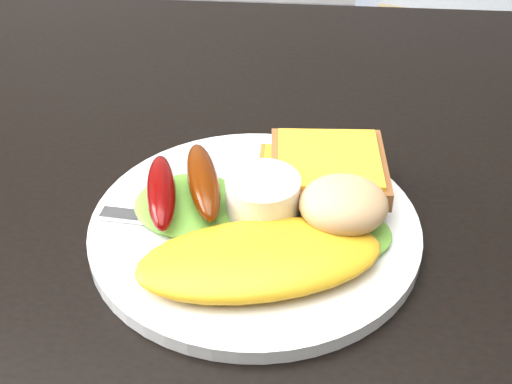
% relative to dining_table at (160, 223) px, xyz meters
% --- Properties ---
extents(dining_table, '(1.20, 0.80, 0.04)m').
position_rel_dining_table_xyz_m(dining_table, '(0.00, 0.00, 0.00)').
color(dining_table, black).
rests_on(dining_table, ground).
extents(dining_chair, '(0.49, 0.49, 0.05)m').
position_rel_dining_table_xyz_m(dining_chair, '(0.39, 0.89, -0.28)').
color(dining_chair, tan).
rests_on(dining_chair, ground).
extents(plate, '(0.24, 0.24, 0.01)m').
position_rel_dining_table_xyz_m(plate, '(0.08, -0.03, 0.03)').
color(plate, white).
rests_on(plate, dining_table).
extents(lettuce_left, '(0.10, 0.09, 0.01)m').
position_rel_dining_table_xyz_m(lettuce_left, '(0.03, -0.02, 0.04)').
color(lettuce_left, olive).
rests_on(lettuce_left, plate).
extents(lettuce_right, '(0.08, 0.07, 0.01)m').
position_rel_dining_table_xyz_m(lettuce_right, '(0.14, -0.04, 0.04)').
color(lettuce_right, '#55A139').
rests_on(lettuce_right, plate).
extents(omelette, '(0.18, 0.12, 0.02)m').
position_rel_dining_table_xyz_m(omelette, '(0.09, -0.08, 0.04)').
color(omelette, orange).
rests_on(omelette, plate).
extents(sausage_a, '(0.04, 0.09, 0.02)m').
position_rel_dining_table_xyz_m(sausage_a, '(0.01, -0.03, 0.05)').
color(sausage_a, '#670803').
rests_on(sausage_a, lettuce_left).
extents(sausage_b, '(0.05, 0.10, 0.02)m').
position_rel_dining_table_xyz_m(sausage_b, '(0.04, -0.01, 0.05)').
color(sausage_b, '#5D1A05').
rests_on(sausage_b, lettuce_left).
extents(ramekin, '(0.06, 0.06, 0.03)m').
position_rel_dining_table_xyz_m(ramekin, '(0.08, -0.02, 0.05)').
color(ramekin, white).
rests_on(ramekin, plate).
extents(toast_a, '(0.07, 0.07, 0.01)m').
position_rel_dining_table_xyz_m(toast_a, '(0.11, 0.02, 0.04)').
color(toast_a, olive).
rests_on(toast_a, plate).
extents(toast_b, '(0.09, 0.09, 0.01)m').
position_rel_dining_table_xyz_m(toast_b, '(0.13, 0.01, 0.05)').
color(toast_b, brown).
rests_on(toast_b, toast_a).
extents(potato_salad, '(0.07, 0.07, 0.03)m').
position_rel_dining_table_xyz_m(potato_salad, '(0.14, -0.04, 0.06)').
color(potato_salad, '#CAC688').
rests_on(potato_salad, lettuce_right).
extents(fork, '(0.15, 0.03, 0.00)m').
position_rel_dining_table_xyz_m(fork, '(0.04, -0.04, 0.03)').
color(fork, '#ADAFB7').
rests_on(fork, plate).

